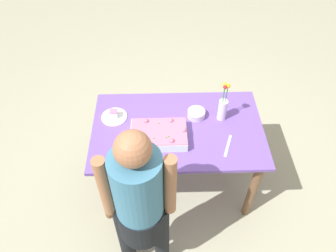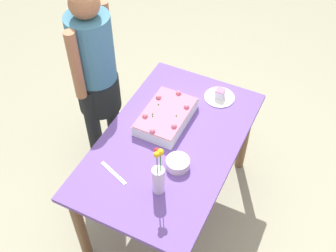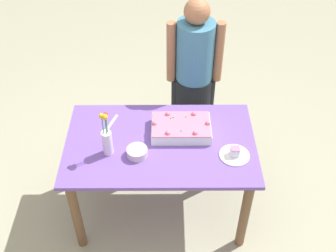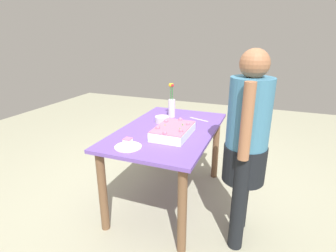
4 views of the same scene
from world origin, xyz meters
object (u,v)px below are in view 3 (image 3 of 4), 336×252
(serving_plate_with_slice, at_px, (235,154))
(fruit_bowl, at_px, (137,152))
(cake_knife, at_px, (111,124))
(sheet_cake, at_px, (181,128))
(flower_vase, at_px, (107,139))
(person_standing, at_px, (194,72))

(serving_plate_with_slice, bearing_deg, fruit_bowl, -0.64)
(cake_knife, bearing_deg, serving_plate_with_slice, -90.26)
(sheet_cake, relative_size, cake_knife, 1.95)
(flower_vase, bearing_deg, serving_plate_with_slice, 177.80)
(sheet_cake, height_order, person_standing, person_standing)
(fruit_bowl, height_order, person_standing, person_standing)
(sheet_cake, bearing_deg, person_standing, -101.26)
(cake_knife, distance_m, person_standing, 0.83)
(sheet_cake, distance_m, cake_knife, 0.53)
(fruit_bowl, bearing_deg, sheet_cake, -143.24)
(fruit_bowl, bearing_deg, serving_plate_with_slice, 179.36)
(sheet_cake, bearing_deg, serving_plate_with_slice, 146.81)
(cake_knife, bearing_deg, fruit_bowl, -126.21)
(cake_knife, xyz_separation_m, fruit_bowl, (-0.21, 0.32, 0.03))
(cake_knife, distance_m, flower_vase, 0.32)
(flower_vase, bearing_deg, person_standing, -127.59)
(flower_vase, distance_m, person_standing, 1.03)
(serving_plate_with_slice, distance_m, flower_vase, 0.87)
(sheet_cake, xyz_separation_m, person_standing, (-0.12, -0.61, 0.06))
(sheet_cake, height_order, flower_vase, flower_vase)
(fruit_bowl, xyz_separation_m, person_standing, (-0.43, -0.84, 0.07))
(serving_plate_with_slice, relative_size, cake_knife, 0.96)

